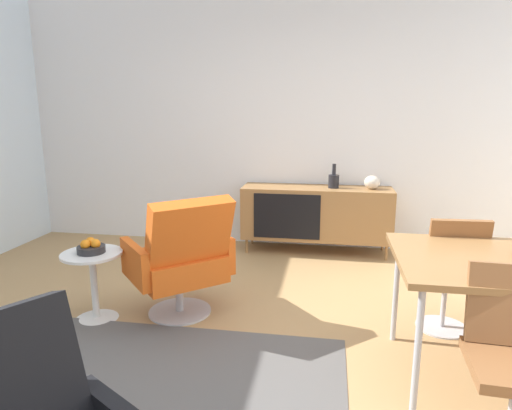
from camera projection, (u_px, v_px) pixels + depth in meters
The scene contains 10 objects.
ground_plane at pixel (264, 365), 2.75m from camera, with size 8.32×8.32×0.00m, color tan.
wall_back at pixel (299, 122), 4.96m from camera, with size 6.80×0.12×2.80m, color white.
sideboard at pixel (316, 213), 4.83m from camera, with size 1.60×0.45×0.72m.
vase_cobalt at pixel (372, 182), 4.67m from camera, with size 0.16×0.16×0.14m.
vase_sculptural_dark at pixel (334, 180), 4.73m from camera, with size 0.11×0.11×0.26m.
dining_chair_back_left at pixel (450, 269), 3.06m from camera, with size 0.42×0.44×0.86m.
lounge_chair_red at pixel (181, 257), 3.30m from camera, with size 0.91×0.91×0.95m.
side_table_round at pixel (94, 278), 3.29m from camera, with size 0.44×0.44×0.52m.
fruit_bowl at pixel (91, 247), 3.24m from camera, with size 0.20×0.20×0.11m.
area_rug at pixel (141, 402), 2.39m from camera, with size 2.20×1.70×0.01m, color #595654.
Camera 1 is at (0.36, -2.45, 1.55)m, focal length 31.23 mm.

